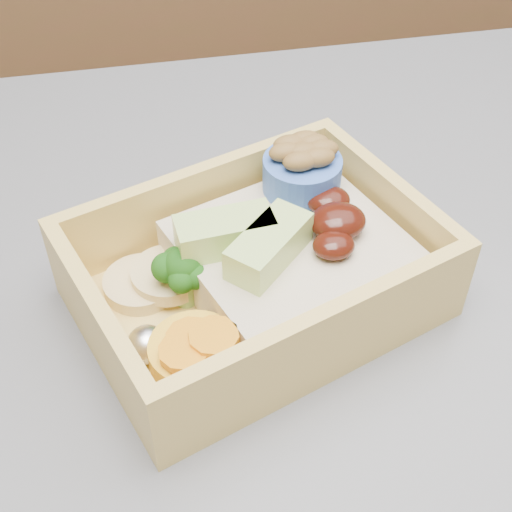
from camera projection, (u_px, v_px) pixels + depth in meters
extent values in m
cube|color=brown|center=(200.00, 55.00, 1.58)|extent=(3.20, 0.60, 0.90)
cube|color=#DEB95B|center=(256.00, 297.00, 0.41)|extent=(0.23, 0.20, 0.01)
cube|color=#DEB95B|center=(201.00, 199.00, 0.43)|extent=(0.18, 0.07, 0.05)
cube|color=#DEB95B|center=(324.00, 341.00, 0.35)|extent=(0.18, 0.07, 0.05)
cube|color=#DEB95B|center=(386.00, 207.00, 0.43)|extent=(0.05, 0.12, 0.05)
cube|color=#DEB95B|center=(101.00, 329.00, 0.36)|extent=(0.05, 0.12, 0.05)
cube|color=tan|center=(291.00, 259.00, 0.41)|extent=(0.15, 0.14, 0.03)
ellipsoid|color=#330E07|center=(338.00, 221.00, 0.40)|extent=(0.04, 0.04, 0.02)
ellipsoid|color=#330E07|center=(328.00, 200.00, 0.41)|extent=(0.03, 0.03, 0.01)
ellipsoid|color=#330E07|center=(334.00, 245.00, 0.39)|extent=(0.03, 0.03, 0.01)
cube|color=#B9DD73|center=(269.00, 246.00, 0.38)|extent=(0.05, 0.05, 0.02)
cube|color=#B9DD73|center=(225.00, 233.00, 0.39)|extent=(0.06, 0.03, 0.02)
cylinder|color=#7EAA5B|center=(185.00, 290.00, 0.40)|extent=(0.01, 0.01, 0.02)
sphere|color=#1A5012|center=(183.00, 266.00, 0.39)|extent=(0.02, 0.02, 0.02)
sphere|color=#1A5012|center=(193.00, 258.00, 0.39)|extent=(0.02, 0.02, 0.02)
sphere|color=#1A5012|center=(166.00, 268.00, 0.39)|extent=(0.02, 0.02, 0.02)
sphere|color=#1A5012|center=(195.00, 276.00, 0.38)|extent=(0.01, 0.01, 0.01)
sphere|color=#1A5012|center=(182.00, 280.00, 0.38)|extent=(0.01, 0.01, 0.01)
sphere|color=#1A5012|center=(175.00, 260.00, 0.39)|extent=(0.01, 0.01, 0.01)
cylinder|color=gold|center=(195.00, 358.00, 0.36)|extent=(0.05, 0.05, 0.02)
cylinder|color=orange|center=(191.00, 338.00, 0.36)|extent=(0.03, 0.03, 0.00)
cylinder|color=orange|center=(184.00, 352.00, 0.35)|extent=(0.03, 0.03, 0.00)
cylinder|color=orange|center=(214.00, 337.00, 0.35)|extent=(0.03, 0.03, 0.00)
cylinder|color=#DEBF80|center=(141.00, 284.00, 0.41)|extent=(0.04, 0.04, 0.01)
cylinder|color=#DEBF80|center=(168.00, 275.00, 0.41)|extent=(0.04, 0.04, 0.01)
ellipsoid|color=silver|center=(186.00, 247.00, 0.42)|extent=(0.02, 0.02, 0.02)
ellipsoid|color=silver|center=(147.00, 344.00, 0.37)|extent=(0.02, 0.02, 0.02)
cylinder|color=blue|center=(302.00, 174.00, 0.42)|extent=(0.05, 0.05, 0.02)
ellipsoid|color=brown|center=(303.00, 152.00, 0.41)|extent=(0.02, 0.02, 0.01)
ellipsoid|color=brown|center=(313.00, 144.00, 0.42)|extent=(0.02, 0.02, 0.01)
ellipsoid|color=brown|center=(286.00, 152.00, 0.41)|extent=(0.02, 0.02, 0.01)
ellipsoid|color=brown|center=(318.00, 157.00, 0.41)|extent=(0.02, 0.02, 0.01)
ellipsoid|color=brown|center=(300.00, 161.00, 0.41)|extent=(0.02, 0.02, 0.01)
ellipsoid|color=brown|center=(321.00, 149.00, 0.41)|extent=(0.02, 0.02, 0.01)
ellipsoid|color=brown|center=(290.00, 144.00, 0.42)|extent=(0.02, 0.02, 0.01)
ellipsoid|color=brown|center=(305.00, 140.00, 0.42)|extent=(0.02, 0.02, 0.01)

